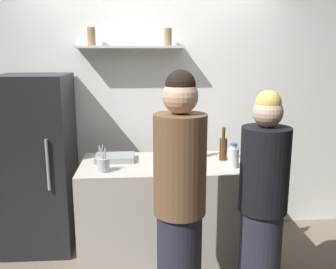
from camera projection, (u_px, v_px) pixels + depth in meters
back_wall_assembly at (149, 106)px, 3.92m from camera, size 4.80×0.32×2.60m
refrigerator at (38, 163)px, 3.56m from camera, size 0.63×0.69×1.66m
counter at (168, 212)px, 3.36m from camera, size 1.50×0.74×0.92m
baking_pan at (115, 158)px, 3.32m from camera, size 0.34×0.24×0.05m
utensil_holder at (103, 165)px, 3.01m from camera, size 0.10×0.10×0.22m
wine_bottle_pale_glass at (246, 153)px, 3.17m from camera, size 0.07×0.07×0.27m
wine_bottle_dark_glass at (198, 145)px, 3.39m from camera, size 0.07×0.07×0.31m
wine_bottle_green_glass at (179, 158)px, 3.01m from camera, size 0.08×0.08×0.29m
wine_bottle_amber_glass at (223, 148)px, 3.32m from camera, size 0.07×0.07×0.29m
water_bottle_plastic at (233, 157)px, 3.12m from camera, size 0.09×0.09×0.20m
person_blonde at (263, 206)px, 2.67m from camera, size 0.34×0.34×1.61m
person_brown_jacket at (180, 205)px, 2.46m from camera, size 0.34×0.34×1.75m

